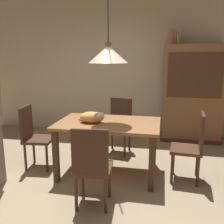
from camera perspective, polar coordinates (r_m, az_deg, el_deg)
ground at (r=3.26m, az=-2.69°, el=-17.74°), size 10.00×10.00×0.00m
back_wall at (r=5.43m, az=4.02°, el=10.39°), size 6.40×0.10×2.90m
dining_table at (r=3.53m, az=-0.81°, el=-3.87°), size 1.40×0.90×0.75m
chair_left_side at (r=3.95m, az=-17.10°, el=-4.74°), size 0.44×0.44×0.93m
chair_near_front at (r=2.78m, az=-4.55°, el=-11.59°), size 0.43×0.43×0.93m
chair_far_back at (r=4.40m, az=1.71°, el=-2.44°), size 0.44×0.44×0.93m
chair_right_side at (r=3.52m, az=17.57°, el=-6.88°), size 0.43×0.43×0.93m
cat_sleeping at (r=3.47m, az=-4.38°, el=-1.15°), size 0.39×0.24×0.16m
pendant_lamp at (r=3.39m, az=-0.87°, el=12.81°), size 0.52×0.52×1.30m
hutch_bookcase at (r=5.14m, az=17.47°, el=3.46°), size 1.12×0.45×1.85m
book_red_tall at (r=5.07m, az=13.28°, el=16.07°), size 0.04×0.22×0.28m
book_green_slim at (r=5.07m, az=13.84°, el=15.93°), size 0.03×0.20×0.26m
book_brown_thick at (r=5.07m, az=14.55°, el=15.66°), size 0.06×0.24×0.22m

